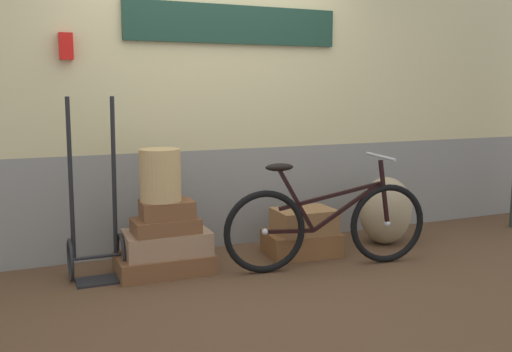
# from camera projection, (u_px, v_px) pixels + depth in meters

# --- Properties ---
(ground) EXTENTS (9.58, 5.20, 0.06)m
(ground) POSITION_uv_depth(u_px,v_px,m) (246.00, 276.00, 4.35)
(ground) COLOR #513823
(station_building) EXTENTS (7.58, 0.74, 2.62)m
(station_building) POSITION_uv_depth(u_px,v_px,m) (210.00, 98.00, 4.91)
(station_building) COLOR gray
(station_building) RESTS_ON ground
(suitcase_0) EXTENTS (0.72, 0.45, 0.15)m
(suitcase_0) POSITION_uv_depth(u_px,v_px,m) (165.00, 263.00, 4.33)
(suitcase_0) COLOR brown
(suitcase_0) RESTS_ON ground
(suitcase_1) EXTENTS (0.65, 0.43, 0.18)m
(suitcase_1) POSITION_uv_depth(u_px,v_px,m) (167.00, 242.00, 4.32)
(suitcase_1) COLOR #937051
(suitcase_1) RESTS_ON suitcase_0
(suitcase_2) EXTENTS (0.49, 0.30, 0.11)m
(suitcase_2) POSITION_uv_depth(u_px,v_px,m) (166.00, 226.00, 4.24)
(suitcase_2) COLOR brown
(suitcase_2) RESTS_ON suitcase_1
(suitcase_3) EXTENTS (0.40, 0.28, 0.13)m
(suitcase_3) POSITION_uv_depth(u_px,v_px,m) (167.00, 209.00, 4.24)
(suitcase_3) COLOR brown
(suitcase_3) RESTS_ON suitcase_2
(suitcase_4) EXTENTS (0.64, 0.49, 0.20)m
(suitcase_4) POSITION_uv_depth(u_px,v_px,m) (301.00, 243.00, 4.80)
(suitcase_4) COLOR brown
(suitcase_4) RESTS_ON ground
(suitcase_5) EXTENTS (0.50, 0.37, 0.20)m
(suitcase_5) POSITION_uv_depth(u_px,v_px,m) (304.00, 221.00, 4.74)
(suitcase_5) COLOR olive
(suitcase_5) RESTS_ON suitcase_4
(wicker_basket) EXTENTS (0.31, 0.31, 0.39)m
(wicker_basket) POSITION_uv_depth(u_px,v_px,m) (160.00, 175.00, 4.20)
(wicker_basket) COLOR tan
(wicker_basket) RESTS_ON suitcase_3
(luggage_trolley) EXTENTS (0.39, 0.38, 1.34)m
(luggage_trolley) POSITION_uv_depth(u_px,v_px,m) (96.00, 238.00, 4.17)
(luggage_trolley) COLOR black
(luggage_trolley) RESTS_ON ground
(burlap_sack) EXTENTS (0.49, 0.42, 0.61)m
(burlap_sack) POSITION_uv_depth(u_px,v_px,m) (386.00, 211.00, 5.10)
(burlap_sack) COLOR #9E8966
(burlap_sack) RESTS_ON ground
(bicycle) EXTENTS (1.66, 0.46, 0.88)m
(bicycle) POSITION_uv_depth(u_px,v_px,m) (327.00, 224.00, 4.41)
(bicycle) COLOR black
(bicycle) RESTS_ON ground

